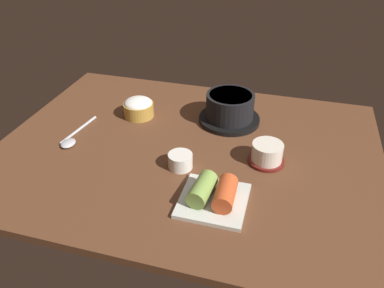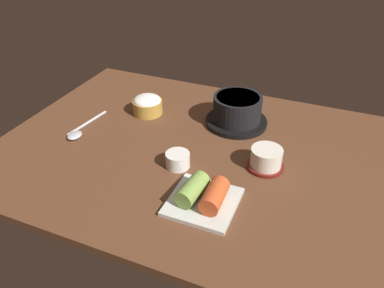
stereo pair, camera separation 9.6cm
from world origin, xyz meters
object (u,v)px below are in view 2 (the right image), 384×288
at_px(tea_cup_with_saucer, 266,159).
at_px(spoon, 79,131).
at_px(banchan_cup_center, 178,159).
at_px(kimchi_plate, 203,196).
at_px(stone_pot, 237,111).
at_px(rice_bowl, 147,104).

xyz_separation_m(tea_cup_with_saucer, spoon, (-0.52, -0.04, -0.02)).
relative_size(banchan_cup_center, kimchi_plate, 0.41).
bearing_deg(banchan_cup_center, stone_pot, 74.04).
bearing_deg(rice_bowl, stone_pot, 8.99).
relative_size(rice_bowl, banchan_cup_center, 1.50).
height_order(rice_bowl, spoon, rice_bowl).
bearing_deg(spoon, tea_cup_with_saucer, 4.70).
distance_m(rice_bowl, banchan_cup_center, 0.29).
bearing_deg(stone_pot, banchan_cup_center, -105.96).
relative_size(stone_pot, kimchi_plate, 1.23).
relative_size(stone_pot, banchan_cup_center, 2.97).
height_order(banchan_cup_center, kimchi_plate, kimchi_plate).
height_order(rice_bowl, banchan_cup_center, rice_bowl).
xyz_separation_m(kimchi_plate, spoon, (-0.43, 0.14, -0.02)).
xyz_separation_m(rice_bowl, tea_cup_with_saucer, (0.40, -0.13, -0.00)).
relative_size(rice_bowl, tea_cup_with_saucer, 0.99).
distance_m(rice_bowl, spoon, 0.22).
distance_m(banchan_cup_center, spoon, 0.32).
xyz_separation_m(banchan_cup_center, kimchi_plate, (0.11, -0.10, 0.00)).
bearing_deg(tea_cup_with_saucer, spoon, -175.30).
distance_m(stone_pot, banchan_cup_center, 0.26).
bearing_deg(stone_pot, tea_cup_with_saucer, -53.89).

